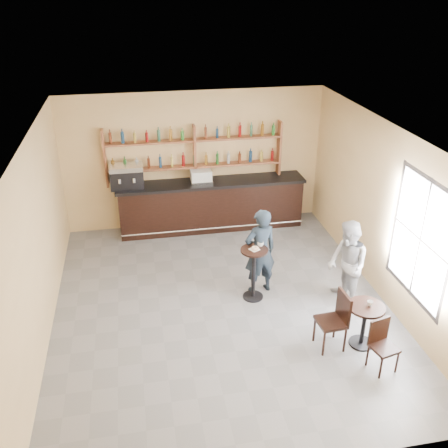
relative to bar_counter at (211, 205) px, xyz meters
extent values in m
plane|color=slate|center=(-0.33, -3.15, -0.59)|extent=(7.00, 7.00, 0.00)
plane|color=white|center=(-0.33, -3.15, 2.61)|extent=(7.00, 7.00, 0.00)
plane|color=#E1BB80|center=(-0.33, 0.35, 1.01)|extent=(7.00, 0.00, 7.00)
plane|color=#E1BB80|center=(-0.33, -6.65, 1.01)|extent=(7.00, 0.00, 7.00)
plane|color=#E1BB80|center=(-3.33, -3.15, 1.01)|extent=(0.00, 7.00, 7.00)
plane|color=#E1BB80|center=(2.67, -3.15, 1.01)|extent=(0.00, 7.00, 7.00)
plane|color=white|center=(2.66, -4.35, 1.11)|extent=(0.00, 2.00, 2.00)
cube|color=white|center=(0.29, -3.03, 0.44)|extent=(0.22, 0.22, 0.00)
torus|color=#D2844C|center=(0.30, -3.04, 0.47)|extent=(0.17, 0.17, 0.05)
imported|color=white|center=(0.43, -2.93, 0.49)|extent=(0.15, 0.15, 0.09)
imported|color=black|center=(0.46, -2.82, 0.26)|extent=(0.69, 0.52, 1.71)
imported|color=white|center=(1.78, -4.66, 0.21)|extent=(0.10, 0.10, 0.09)
imported|color=#9C9CA1|center=(1.89, -3.51, 0.23)|extent=(0.64, 0.81, 1.65)
camera|label=1|loc=(-1.68, -10.60, 4.86)|focal=40.00mm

